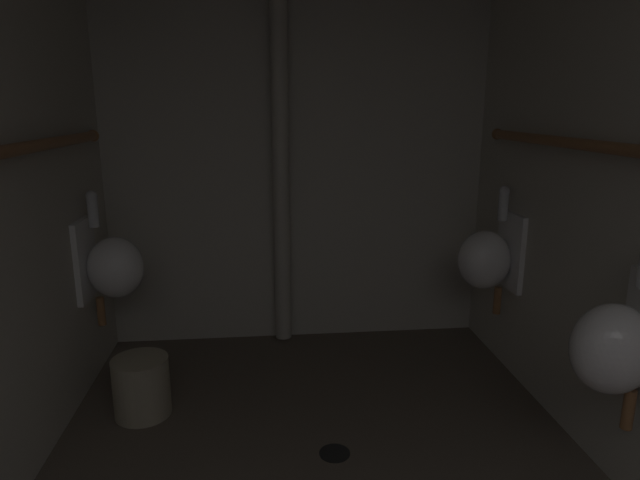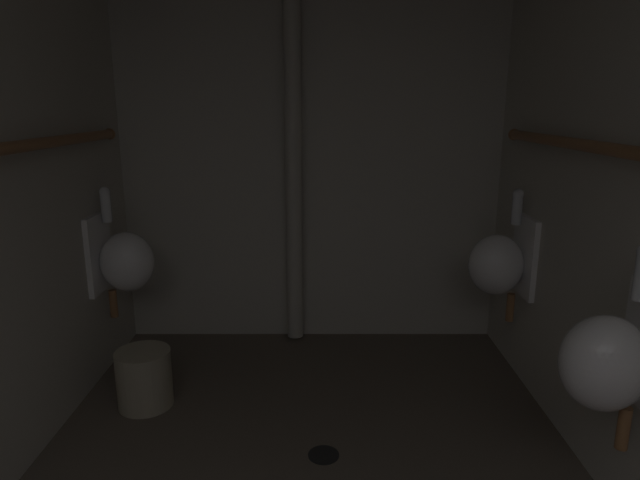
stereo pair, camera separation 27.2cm
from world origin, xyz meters
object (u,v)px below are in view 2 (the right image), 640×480
urinal_left_mid (123,260)px  standpipe_back_wall (293,156)px  floor_drain (324,454)px  waste_bin (144,378)px  urinal_right_mid (611,360)px  urinal_right_far (500,263)px

urinal_left_mid → standpipe_back_wall: standpipe_back_wall is taller
floor_drain → waste_bin: waste_bin is taller
urinal_right_mid → waste_bin: bearing=155.8°
standpipe_back_wall → waste_bin: size_ratio=7.92×
urinal_left_mid → standpipe_back_wall: (0.95, 0.43, 0.54)m
floor_drain → waste_bin: size_ratio=0.47×
urinal_left_mid → standpipe_back_wall: bearing=24.5°
urinal_left_mid → urinal_right_mid: size_ratio=1.00×
urinal_right_mid → standpipe_back_wall: (-1.16, 1.68, 0.54)m
urinal_right_mid → urinal_right_far: 1.19m
urinal_right_far → standpipe_back_wall: size_ratio=0.32×
floor_drain → urinal_left_mid: bearing=143.8°
urinal_right_mid → standpipe_back_wall: size_ratio=0.32×
urinal_right_far → standpipe_back_wall: 1.37m
urinal_left_mid → waste_bin: bearing=-62.8°
urinal_right_mid → waste_bin: (-1.90, 0.85, -0.52)m
urinal_left_mid → floor_drain: 1.55m
standpipe_back_wall → floor_drain: (0.18, -1.25, -1.21)m
urinal_left_mid → waste_bin: size_ratio=2.51×
urinal_left_mid → urinal_right_far: same height
urinal_right_mid → standpipe_back_wall: standpipe_back_wall is taller
urinal_right_far → standpipe_back_wall: bearing=157.1°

